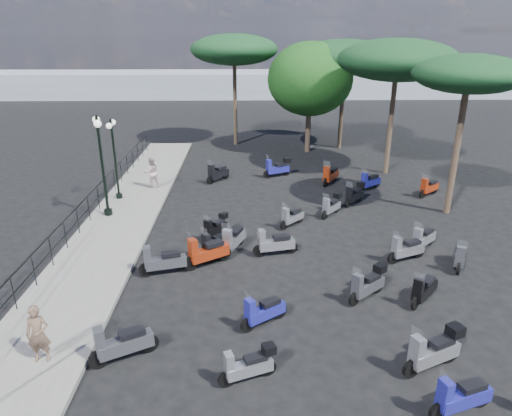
{
  "coord_description": "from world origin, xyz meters",
  "views": [
    {
      "loc": [
        -0.95,
        -15.02,
        7.87
      ],
      "look_at": [
        -0.59,
        2.08,
        1.2
      ],
      "focal_mm": 32.0,
      "sensor_mm": 36.0,
      "label": 1
    }
  ],
  "objects_px": {
    "scooter_12": "(368,285)",
    "pine_2": "(234,50)",
    "scooter_5": "(218,173)",
    "scooter_11": "(461,397)",
    "scooter_24": "(459,256)",
    "pine_0": "(345,57)",
    "scooter_4": "(216,227)",
    "lamp_post_1": "(102,160)",
    "broadleaf_tree": "(310,79)",
    "scooter_6": "(248,366)",
    "lamp_post_2": "(114,154)",
    "scooter_9": "(292,217)",
    "scooter_25": "(423,239)",
    "scooter_10": "(277,168)",
    "scooter_27": "(370,182)",
    "pine_1": "(397,60)",
    "scooter_19": "(406,250)",
    "scooter_3": "(163,261)",
    "scooter_21": "(330,175)",
    "scooter_17": "(434,351)",
    "scooter_18": "(424,290)",
    "scooter_26": "(429,188)",
    "pedestrian_far": "(152,172)",
    "scooter_15": "(331,206)",
    "scooter_7": "(233,240)",
    "scooter_20": "(355,195)",
    "scooter_13": "(263,312)",
    "woman": "(38,334)",
    "pine_3": "(469,75)",
    "scooter_2": "(207,253)",
    "scooter_14": "(274,244)",
    "scooter_8": "(216,245)",
    "scooter_1": "(122,344)"
  },
  "relations": [
    {
      "from": "pedestrian_far",
      "to": "scooter_17",
      "type": "bearing_deg",
      "value": 101.14
    },
    {
      "from": "lamp_post_2",
      "to": "scooter_9",
      "type": "distance_m",
      "value": 9.08
    },
    {
      "from": "pedestrian_far",
      "to": "scooter_15",
      "type": "distance_m",
      "value": 9.57
    },
    {
      "from": "scooter_6",
      "to": "scooter_12",
      "type": "relative_size",
      "value": 1.04
    },
    {
      "from": "scooter_1",
      "to": "scooter_8",
      "type": "height_order",
      "value": "scooter_1"
    },
    {
      "from": "scooter_6",
      "to": "scooter_7",
      "type": "relative_size",
      "value": 0.85
    },
    {
      "from": "scooter_5",
      "to": "pine_0",
      "type": "relative_size",
      "value": 0.19
    },
    {
      "from": "scooter_6",
      "to": "scooter_12",
      "type": "bearing_deg",
      "value": -67.07
    },
    {
      "from": "scooter_7",
      "to": "pine_1",
      "type": "distance_m",
      "value": 14.63
    },
    {
      "from": "scooter_5",
      "to": "scooter_25",
      "type": "xyz_separation_m",
      "value": [
        8.33,
        -8.65,
        -0.03
      ]
    },
    {
      "from": "scooter_26",
      "to": "scooter_8",
      "type": "bearing_deg",
      "value": 82.71
    },
    {
      "from": "pine_0",
      "to": "scooter_21",
      "type": "bearing_deg",
      "value": -104.25
    },
    {
      "from": "scooter_18",
      "to": "scooter_20",
      "type": "bearing_deg",
      "value": -44.61
    },
    {
      "from": "scooter_13",
      "to": "pine_0",
      "type": "xyz_separation_m",
      "value": [
        6.23,
        21.07,
        5.74
      ]
    },
    {
      "from": "woman",
      "to": "pine_3",
      "type": "bearing_deg",
      "value": 29.51
    },
    {
      "from": "scooter_5",
      "to": "scooter_11",
      "type": "distance_m",
      "value": 17.81
    },
    {
      "from": "lamp_post_1",
      "to": "scooter_25",
      "type": "relative_size",
      "value": 3.43
    },
    {
      "from": "pine_2",
      "to": "pine_3",
      "type": "relative_size",
      "value": 1.1
    },
    {
      "from": "scooter_12",
      "to": "pine_2",
      "type": "distance_m",
      "value": 22.33
    },
    {
      "from": "scooter_7",
      "to": "scooter_20",
      "type": "distance_m",
      "value": 7.61
    },
    {
      "from": "scooter_2",
      "to": "scooter_24",
      "type": "distance_m",
      "value": 8.93
    },
    {
      "from": "scooter_14",
      "to": "scooter_24",
      "type": "height_order",
      "value": "scooter_14"
    },
    {
      "from": "scooter_8",
      "to": "pine_1",
      "type": "bearing_deg",
      "value": -86.76
    },
    {
      "from": "scooter_13",
      "to": "scooter_2",
      "type": "bearing_deg",
      "value": -7.63
    },
    {
      "from": "pine_0",
      "to": "woman",
      "type": "bearing_deg",
      "value": -117.59
    },
    {
      "from": "lamp_post_2",
      "to": "scooter_21",
      "type": "relative_size",
      "value": 2.47
    },
    {
      "from": "lamp_post_2",
      "to": "scooter_4",
      "type": "height_order",
      "value": "lamp_post_2"
    },
    {
      "from": "scooter_9",
      "to": "scooter_20",
      "type": "relative_size",
      "value": 0.92
    },
    {
      "from": "scooter_3",
      "to": "scooter_26",
      "type": "height_order",
      "value": "scooter_3"
    },
    {
      "from": "pine_1",
      "to": "pine_2",
      "type": "bearing_deg",
      "value": 140.34
    },
    {
      "from": "scooter_13",
      "to": "scooter_25",
      "type": "xyz_separation_m",
      "value": [
        6.28,
        4.69,
        0.01
      ]
    },
    {
      "from": "scooter_10",
      "to": "scooter_19",
      "type": "xyz_separation_m",
      "value": [
        4.01,
        -10.38,
        -0.06
      ]
    },
    {
      "from": "scooter_15",
      "to": "pine_1",
      "type": "relative_size",
      "value": 0.17
    },
    {
      "from": "scooter_12",
      "to": "scooter_19",
      "type": "distance_m",
      "value": 3.19
    },
    {
      "from": "scooter_2",
      "to": "pine_1",
      "type": "xyz_separation_m",
      "value": [
        9.66,
        11.24,
        5.85
      ]
    },
    {
      "from": "scooter_18",
      "to": "broadleaf_tree",
      "type": "relative_size",
      "value": 0.17
    },
    {
      "from": "scooter_3",
      "to": "pine_1",
      "type": "bearing_deg",
      "value": -58.0
    },
    {
      "from": "scooter_10",
      "to": "scooter_27",
      "type": "relative_size",
      "value": 1.19
    },
    {
      "from": "scooter_12",
      "to": "scooter_24",
      "type": "bearing_deg",
      "value": -101.7
    },
    {
      "from": "pine_2",
      "to": "scooter_21",
      "type": "bearing_deg",
      "value": -60.51
    },
    {
      "from": "scooter_27",
      "to": "lamp_post_1",
      "type": "bearing_deg",
      "value": 68.47
    },
    {
      "from": "scooter_17",
      "to": "pine_2",
      "type": "distance_m",
      "value": 25.54
    },
    {
      "from": "pine_0",
      "to": "scooter_4",
      "type": "bearing_deg",
      "value": -117.74
    },
    {
      "from": "lamp_post_1",
      "to": "broadleaf_tree",
      "type": "bearing_deg",
      "value": 28.37
    },
    {
      "from": "scooter_14",
      "to": "scooter_27",
      "type": "xyz_separation_m",
      "value": [
        5.47,
        7.44,
        -0.03
      ]
    },
    {
      "from": "scooter_18",
      "to": "scooter_27",
      "type": "xyz_separation_m",
      "value": [
        1.06,
        10.7,
        0.01
      ]
    },
    {
      "from": "broadleaf_tree",
      "to": "pine_1",
      "type": "distance_m",
      "value": 6.73
    },
    {
      "from": "scooter_17",
      "to": "scooter_21",
      "type": "relative_size",
      "value": 1.06
    },
    {
      "from": "scooter_20",
      "to": "scooter_6",
      "type": "bearing_deg",
      "value": 107.85
    },
    {
      "from": "scooter_4",
      "to": "scooter_12",
      "type": "bearing_deg",
      "value": 172.6
    }
  ]
}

